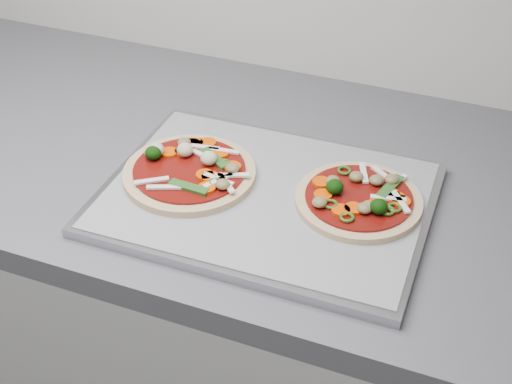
% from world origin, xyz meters
% --- Properties ---
extents(base_cabinet, '(3.60, 0.60, 0.86)m').
position_xyz_m(base_cabinet, '(0.00, 1.30, 0.43)').
color(base_cabinet, '#BBBCB9').
rests_on(base_cabinet, ground).
extents(countertop, '(3.60, 0.60, 0.04)m').
position_xyz_m(countertop, '(0.00, 1.30, 0.88)').
color(countertop, '#55565C').
rests_on(countertop, base_cabinet).
extents(baking_tray, '(0.45, 0.33, 0.01)m').
position_xyz_m(baking_tray, '(0.51, 1.22, 0.91)').
color(baking_tray, '#9D9CA2').
rests_on(baking_tray, countertop).
extents(parchment, '(0.43, 0.32, 0.00)m').
position_xyz_m(parchment, '(0.51, 1.22, 0.92)').
color(parchment, gray).
rests_on(parchment, baking_tray).
extents(pizza_left, '(0.20, 0.20, 0.03)m').
position_xyz_m(pizza_left, '(0.39, 1.22, 0.93)').
color(pizza_left, tan).
rests_on(pizza_left, parchment).
extents(pizza_right, '(0.22, 0.22, 0.03)m').
position_xyz_m(pizza_right, '(0.64, 1.24, 0.93)').
color(pizza_right, tan).
rests_on(pizza_right, parchment).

